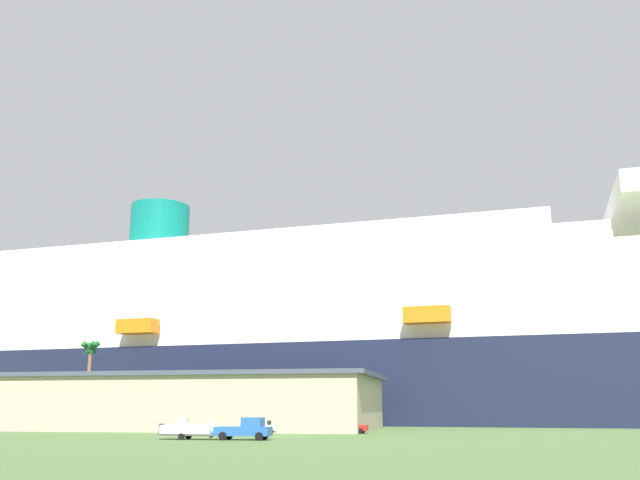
% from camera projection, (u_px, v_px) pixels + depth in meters
% --- Properties ---
extents(ground_plane, '(600.00, 600.00, 0.00)m').
position_uv_depth(ground_plane, '(349.00, 429.00, 105.14)').
color(ground_plane, '#4C6B38').
extents(cruise_ship, '(291.97, 46.52, 58.50)m').
position_uv_depth(cruise_ship, '(320.00, 347.00, 143.95)').
color(cruise_ship, '#191E38').
rests_on(cruise_ship, ground_plane).
extents(terminal_building, '(54.57, 31.86, 7.92)m').
position_uv_depth(terminal_building, '(203.00, 402.00, 102.82)').
color(terminal_building, '#B7A88C').
rests_on(terminal_building, ground_plane).
extents(pickup_truck, '(5.76, 2.68, 2.20)m').
position_uv_depth(pickup_truck, '(246.00, 429.00, 69.05)').
color(pickup_truck, '#2659A5').
rests_on(pickup_truck, ground_plane).
extents(small_boat_on_trailer, '(7.47, 2.40, 2.15)m').
position_uv_depth(small_boat_on_trailer, '(194.00, 430.00, 70.03)').
color(small_boat_on_trailer, '#595960').
rests_on(small_boat_on_trailer, ground_plane).
extents(palm_tree, '(3.18, 2.88, 12.18)m').
position_uv_depth(palm_tree, '(90.00, 359.00, 95.16)').
color(palm_tree, brown).
rests_on(palm_tree, ground_plane).
extents(parked_car_white_van, '(4.22, 2.07, 1.58)m').
position_uv_depth(parked_car_white_van, '(263.00, 426.00, 87.58)').
color(parked_car_white_van, white).
rests_on(parked_car_white_van, ground_plane).
extents(parked_car_red_hatchback, '(4.34, 2.20, 1.58)m').
position_uv_depth(parked_car_red_hatchback, '(350.00, 427.00, 86.38)').
color(parked_car_red_hatchback, red).
rests_on(parked_car_red_hatchback, ground_plane).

